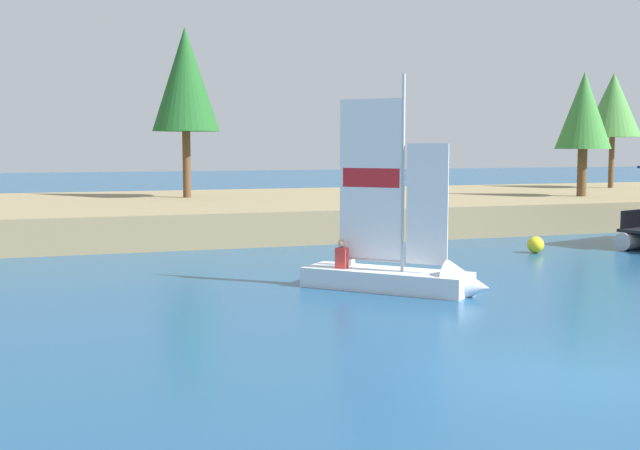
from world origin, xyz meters
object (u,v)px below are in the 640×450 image
(shoreline_tree_midleft, at_px, (584,111))
(channel_buoy, at_px, (536,245))
(sailboat, at_px, (411,274))
(shoreline_tree_centre, at_px, (613,105))
(shoreline_tree_left, at_px, (185,80))

(shoreline_tree_midleft, xyz_separation_m, channel_buoy, (-7.91, -8.31, -4.70))
(sailboat, relative_size, channel_buoy, 10.20)
(shoreline_tree_midleft, bearing_deg, sailboat, -137.77)
(shoreline_tree_midleft, distance_m, sailboat, 20.51)
(shoreline_tree_centre, xyz_separation_m, channel_buoy, (-13.95, -13.93, -5.32))
(shoreline_tree_left, relative_size, shoreline_tree_midleft, 1.33)
(shoreline_tree_left, distance_m, shoreline_tree_centre, 22.92)
(shoreline_tree_centre, distance_m, channel_buoy, 20.42)
(shoreline_tree_left, relative_size, shoreline_tree_centre, 1.20)
(shoreline_tree_left, bearing_deg, sailboat, -83.65)
(shoreline_tree_midleft, height_order, shoreline_tree_centre, shoreline_tree_centre)
(shoreline_tree_midleft, height_order, sailboat, shoreline_tree_midleft)
(shoreline_tree_centre, bearing_deg, channel_buoy, -135.04)
(shoreline_tree_left, bearing_deg, shoreline_tree_centre, 1.73)
(channel_buoy, bearing_deg, shoreline_tree_centre, 44.96)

